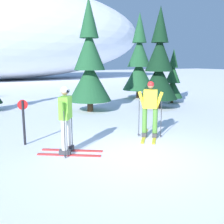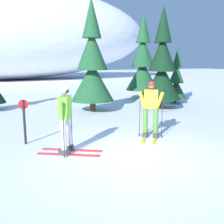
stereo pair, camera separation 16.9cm
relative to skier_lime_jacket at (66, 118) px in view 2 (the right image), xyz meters
name	(u,v)px [view 2 (the right image)]	position (x,y,z in m)	size (l,w,h in m)	color
ground_plane	(136,158)	(1.45, -1.09, -0.93)	(120.00, 120.00, 0.00)	white
skier_lime_jacket	(66,118)	(0.00, 0.00, 0.00)	(1.63, 1.25, 1.74)	red
skier_yellow_jacket	(151,109)	(2.76, 0.27, 0.00)	(1.36, 1.57, 1.76)	gold
pine_tree_center	(92,65)	(2.70, 5.13, 1.24)	(2.00, 2.00, 5.18)	#47301E
pine_tree_center_right	(162,67)	(6.07, 4.38, 1.14)	(1.91, 1.91, 4.95)	#47301E
pine_tree_right	(143,63)	(7.24, 8.08, 1.30)	(2.05, 2.05, 5.32)	#47301E
pine_tree_far_right	(176,81)	(7.89, 5.51, 0.35)	(1.18, 1.18, 3.05)	#47301E
trail_marker_post	(24,119)	(-0.87, 1.23, -0.18)	(0.28, 0.07, 1.30)	black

